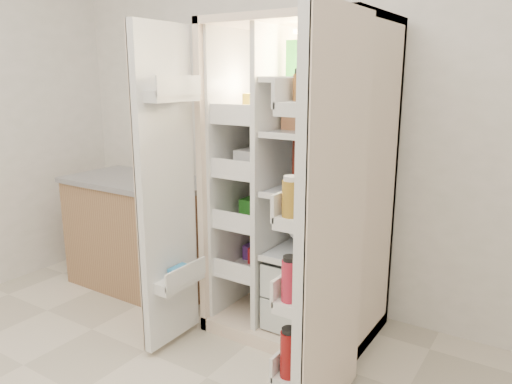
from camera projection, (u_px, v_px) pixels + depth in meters
The scene contains 5 objects.
wall_back at pixel (312, 100), 3.06m from camera, with size 4.00×0.02×2.70m, color white.
refrigerator at pixel (304, 208), 2.84m from camera, with size 0.92×0.70×1.80m.
freezer_door at pixel (167, 192), 2.59m from camera, with size 0.15×0.40×1.72m.
fridge_door at pixel (328, 231), 2.00m from camera, with size 0.17×0.58×1.72m.
kitchen_counter at pixel (143, 233), 3.47m from camera, with size 1.10×0.58×0.80m.
Camera 1 is at (1.39, -0.80, 1.50)m, focal length 34.00 mm.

